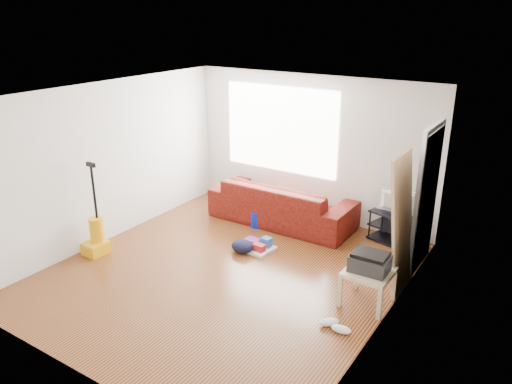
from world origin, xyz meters
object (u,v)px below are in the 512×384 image
Objects in this scene: bucket at (258,226)px; backpack at (242,252)px; tv_stand at (393,227)px; vacuum at (96,237)px; sofa at (282,222)px; side_table at (368,276)px; cleaning_tray at (258,246)px.

bucket reaches higher than backpack.
tv_stand is 4.61m from vacuum.
tv_stand is 2.24m from bucket.
sofa is at bearing -156.76° from tv_stand.
bucket is at bearing -148.45° from tv_stand.
side_table is at bearing -65.92° from tv_stand.
bucket is 0.51× the size of cleaning_tray.
vacuum is at bearing 55.14° from sofa.
side_table reaches higher than sofa.
backpack is at bearing -123.71° from tv_stand.
bucket is (-0.26, -0.36, 0.00)m from sofa.
vacuum is (-1.84, -1.22, 0.26)m from backpack.
bucket is at bearing 122.18° from cleaning_tray.
backpack is (0.33, -0.96, 0.00)m from bucket.
sofa reaches higher than bucket.
sofa is at bearing 96.33° from backpack.
vacuum is at bearing -127.33° from tv_stand.
side_table is at bearing -4.73° from backpack.
sofa is at bearing 100.73° from cleaning_tray.
tv_stand is at bearing 99.01° from side_table.
sofa is 7.04× the size of backpack.
tv_stand reaches higher than side_table.
cleaning_tray is at bearing 59.73° from backpack.
tv_stand is 0.56× the size of vacuum.
tv_stand is 1.92m from side_table.
tv_stand reaches higher than bucket.
bucket is at bearing 112.19° from backpack.
tv_stand is at bearing 40.09° from vacuum.
tv_stand is 1.40× the size of side_table.
side_table reaches higher than backpack.
vacuum is (-3.65, -2.81, 0.01)m from tv_stand.
tv_stand reaches higher than cleaning_tray.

